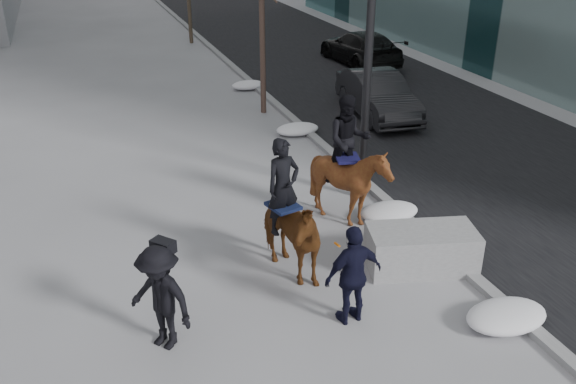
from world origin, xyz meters
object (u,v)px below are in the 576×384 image
object	(u,v)px
planter	(421,249)
mounted_left	(286,227)
car_near	(378,95)
mounted_right	(349,174)

from	to	relation	value
planter	mounted_left	bearing A→B (deg)	164.51
car_near	mounted_left	world-z (taller)	mounted_left
car_near	mounted_left	bearing A→B (deg)	-121.24
mounted_right	mounted_left	bearing A→B (deg)	-142.66
planter	mounted_left	distance (m)	2.62
mounted_right	planter	bearing A→B (deg)	-76.81
car_near	mounted_right	xyz separation A→B (m)	(-3.95, -6.27, 0.42)
planter	car_near	world-z (taller)	car_near
car_near	mounted_right	distance (m)	7.42
planter	mounted_left	world-z (taller)	mounted_left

